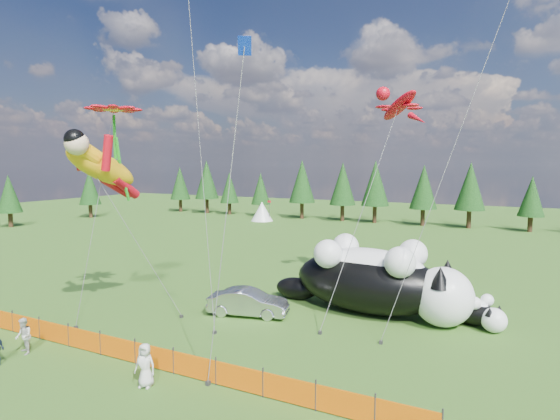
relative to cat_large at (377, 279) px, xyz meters
The scene contains 13 objects.
ground 10.14m from the cat_large, 131.20° to the right, with size 160.00×160.00×0.00m, color #143A0A.
safety_fence 12.45m from the cat_large, 122.00° to the right, with size 22.06×0.06×1.10m.
tree_line 38.14m from the cat_large, 99.91° to the left, with size 90.00×4.00×8.00m, color black, non-canonical shape.
festival_tents 32.83m from the cat_large, 82.21° to the left, with size 50.00×3.20×2.80m, color white, non-canonical shape.
cat_large is the anchor object (origin of this frame).
cat_small 4.91m from the cat_large, ahead, with size 4.02×3.31×1.66m.
car 7.21m from the cat_large, 152.20° to the right, with size 1.53×4.39×1.45m, color silver.
spectator_b 17.38m from the cat_large, 136.80° to the right, with size 0.78×0.46×1.60m, color silver.
spectator_e 13.15m from the cat_large, 116.53° to the right, with size 0.81×0.53×1.66m, color silver.
superhero_kite 15.82m from the cat_large, 150.36° to the right, with size 5.90×5.27×10.57m.
gecko_kite 11.10m from the cat_large, 89.78° to the left, with size 5.59×12.14×14.96m.
flower_kite 16.67m from the cat_large, 152.55° to the right, with size 3.00×3.99×11.34m.
diamond_kite_c 13.79m from the cat_large, 110.69° to the right, with size 1.10×2.39×13.47m.
Camera 1 is at (11.95, -16.03, 8.26)m, focal length 28.00 mm.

